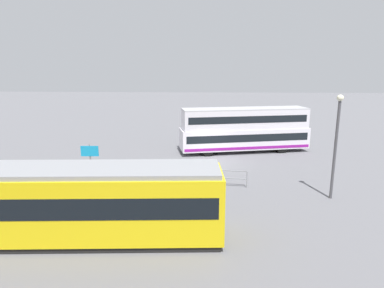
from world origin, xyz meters
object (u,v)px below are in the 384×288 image
at_px(double_decker_bus, 244,130).
at_px(street_lamp, 336,138).
at_px(info_sign, 90,156).
at_px(tram_yellow, 78,202).
at_px(pedestrian_near_railing, 146,172).

distance_m(double_decker_bus, street_lamp, 11.66).
bearing_deg(info_sign, tram_yellow, 106.17).
relative_size(tram_yellow, pedestrian_near_railing, 7.27).
distance_m(info_sign, street_lamp, 15.04).
bearing_deg(double_decker_bus, pedestrian_near_railing, 53.37).
height_order(info_sign, street_lamp, street_lamp).
distance_m(tram_yellow, street_lamp, 13.81).
relative_size(double_decker_bus, tram_yellow, 0.93).
distance_m(double_decker_bus, tram_yellow, 18.36).
height_order(double_decker_bus, tram_yellow, double_decker_bus).
height_order(double_decker_bus, pedestrian_near_railing, double_decker_bus).
height_order(double_decker_bus, info_sign, double_decker_bus).
distance_m(tram_yellow, pedestrian_near_railing, 6.87).
xyz_separation_m(pedestrian_near_railing, info_sign, (3.79, -0.79, 0.76)).
bearing_deg(tram_yellow, pedestrian_near_railing, -103.87).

